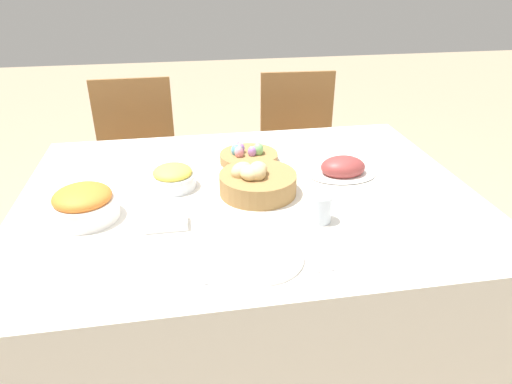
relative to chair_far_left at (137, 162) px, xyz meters
The scene contains 15 objects.
ground_plane 1.16m from the chair_far_left, 63.73° to the right, with size 12.00×12.00×0.00m, color tan.
dining_table 1.06m from the chair_far_left, 63.73° to the right, with size 1.56×1.18×0.75m.
chair_far_left is the anchor object (origin of this frame).
chair_far_right 0.91m from the chair_far_left, ahead, with size 0.44×0.44×0.91m.
bread_basket 1.12m from the chair_far_left, 62.93° to the right, with size 0.27×0.27×0.12m.
egg_basket 0.90m from the chair_far_left, 53.89° to the right, with size 0.23×0.23×0.08m.
ham_platter 1.24m from the chair_far_left, 46.34° to the right, with size 0.26×0.18×0.08m.
carrot_bowl 1.09m from the chair_far_left, 93.51° to the right, with size 0.21×0.21×0.11m.
pineapple_bowl 0.94m from the chair_far_left, 76.45° to the right, with size 0.16×0.16×0.08m.
dinner_plate 1.44m from the chair_far_left, 72.10° to the right, with size 0.24×0.24×0.01m.
fork 1.40m from the chair_far_left, 77.87° to the right, with size 0.02×0.17×0.00m.
knife 1.49m from the chair_far_left, 66.67° to the right, with size 0.02×0.17×0.00m.
spoon 1.50m from the chair_far_left, 65.60° to the right, with size 0.02×0.17×0.00m.
drinking_cup 1.38m from the chair_far_left, 61.04° to the right, with size 0.07×0.07×0.09m.
butter_dish 1.18m from the chair_far_left, 80.71° to the right, with size 0.13×0.08×0.03m.
Camera 1 is at (-0.21, -1.40, 1.48)m, focal length 32.00 mm.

